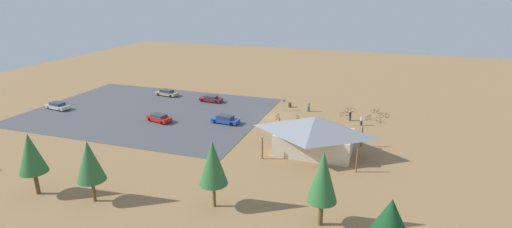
{
  "coord_description": "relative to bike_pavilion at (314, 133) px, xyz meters",
  "views": [
    {
      "loc": [
        -17.48,
        61.4,
        21.57
      ],
      "look_at": [
        2.39,
        2.52,
        1.2
      ],
      "focal_mm": 27.04,
      "sensor_mm": 36.0,
      "label": 1
    }
  ],
  "objects": [
    {
      "name": "car_red_aisle_side",
      "position": [
        27.08,
        -4.35,
        -2.22
      ],
      "size": [
        4.71,
        2.86,
        1.31
      ],
      "color": "red",
      "rests_on": "parking_lot_asphalt"
    },
    {
      "name": "visitor_near_lot",
      "position": [
        4.27,
        -18.11,
        -2.0
      ],
      "size": [
        0.39,
        0.36,
        1.79
      ],
      "color": "#2D3347",
      "rests_on": "ground"
    },
    {
      "name": "pine_center",
      "position": [
        -3.76,
        16.67,
        2.13
      ],
      "size": [
        2.85,
        2.85,
        7.61
      ],
      "color": "brown",
      "rests_on": "ground"
    },
    {
      "name": "car_blue_near_entry",
      "position": [
        16.17,
        -7.16,
        -2.21
      ],
      "size": [
        4.8,
        2.22,
        1.36
      ],
      "color": "#1E42B2",
      "rests_on": "parking_lot_asphalt"
    },
    {
      "name": "pine_east",
      "position": [
        -9.74,
        20.58,
        1.2
      ],
      "size": [
        3.84,
        3.84,
        6.11
      ],
      "color": "brown",
      "rests_on": "ground"
    },
    {
      "name": "pine_west",
      "position": [
        26.63,
        20.77,
        1.89
      ],
      "size": [
        2.93,
        2.93,
        7.09
      ],
      "color": "brown",
      "rests_on": "ground"
    },
    {
      "name": "bike_pavilion",
      "position": [
        0.0,
        0.0,
        0.0
      ],
      "size": [
        12.49,
        8.75,
        5.2
      ],
      "color": "beige",
      "rests_on": "ground"
    },
    {
      "name": "parking_lot_asphalt",
      "position": [
        32.05,
        -8.74,
        -2.91
      ],
      "size": [
        41.84,
        30.85,
        0.05
      ],
      "primitive_type": "cube",
      "color": "#4C4C51",
      "rests_on": "ground"
    },
    {
      "name": "pine_mideast",
      "position": [
        7.18,
        16.93,
        2.01
      ],
      "size": [
        2.94,
        2.94,
        7.29
      ],
      "color": "brown",
      "rests_on": "ground"
    },
    {
      "name": "visitor_crossing_yard",
      "position": [
        -3.42,
        -15.36,
        -2.03
      ],
      "size": [
        0.37,
        0.4,
        1.72
      ],
      "color": "#2D3347",
      "rests_on": "ground"
    },
    {
      "name": "bicycle_yellow_back_row",
      "position": [
        -8.06,
        -16.08,
        -2.59
      ],
      "size": [
        0.87,
        1.49,
        0.77
      ],
      "color": "black",
      "rests_on": "ground"
    },
    {
      "name": "bicycle_black_front_row",
      "position": [
        -7.44,
        -20.94,
        -2.57
      ],
      "size": [
        1.67,
        0.67,
        0.82
      ],
      "color": "black",
      "rests_on": "ground"
    },
    {
      "name": "bicycle_purple_by_bin",
      "position": [
        8.58,
        -12.3,
        -2.58
      ],
      "size": [
        0.48,
        1.7,
        0.81
      ],
      "color": "black",
      "rests_on": "ground"
    },
    {
      "name": "bicycle_silver_near_sign",
      "position": [
        -2.85,
        -20.2,
        -2.54
      ],
      "size": [
        1.6,
        0.9,
        0.85
      ],
      "color": "black",
      "rests_on": "ground"
    },
    {
      "name": "pine_far_east",
      "position": [
        19.67,
        20.03,
        1.71
      ],
      "size": [
        2.96,
        2.96,
        6.85
      ],
      "color": "brown",
      "rests_on": "ground"
    },
    {
      "name": "ground",
      "position": [
        9.38,
        -12.67,
        -2.94
      ],
      "size": [
        160.0,
        160.0,
        0.0
      ],
      "primitive_type": "plane",
      "color": "#937047",
      "rests_on": "ground"
    },
    {
      "name": "bicycle_red_near_porch",
      "position": [
        5.11,
        -12.97,
        -2.57
      ],
      "size": [
        0.97,
        1.49,
        0.79
      ],
      "color": "black",
      "rests_on": "ground"
    },
    {
      "name": "visitor_by_pavilion",
      "position": [
        -5.4,
        -13.46,
        -2.07
      ],
      "size": [
        0.4,
        0.38,
        1.65
      ],
      "color": "#2D3347",
      "rests_on": "ground"
    },
    {
      "name": "car_tan_second_row",
      "position": [
        34.55,
        -19.14,
        -2.22
      ],
      "size": [
        4.99,
        2.37,
        1.33
      ],
      "color": "tan",
      "rests_on": "parking_lot_asphalt"
    },
    {
      "name": "car_silver_back_corner",
      "position": [
        48.8,
        -4.36,
        -2.21
      ],
      "size": [
        4.88,
        2.46,
        1.35
      ],
      "color": "#BCBCC1",
      "rests_on": "parking_lot_asphalt"
    },
    {
      "name": "lot_sign",
      "position": [
        8.73,
        -17.23,
        -1.52
      ],
      "size": [
        0.56,
        0.08,
        2.2
      ],
      "color": "#99999E",
      "rests_on": "ground"
    },
    {
      "name": "car_maroon_front_row",
      "position": [
        23.84,
        -18.03,
        -2.24
      ],
      "size": [
        4.62,
        1.95,
        1.27
      ],
      "color": "maroon",
      "rests_on": "parking_lot_asphalt"
    },
    {
      "name": "bicycle_white_mid_cluster",
      "position": [
        -2.25,
        -17.68,
        -2.59
      ],
      "size": [
        1.48,
        0.83,
        0.75
      ],
      "color": "black",
      "rests_on": "ground"
    },
    {
      "name": "bicycle_green_yard_front",
      "position": [
        -6.38,
        -16.88,
        -2.58
      ],
      "size": [
        0.79,
        1.45,
        0.79
      ],
      "color": "black",
      "rests_on": "ground"
    },
    {
      "name": "bicycle_teal_yard_center",
      "position": [
        -8.96,
        -18.92,
        -2.56
      ],
      "size": [
        1.59,
        0.78,
        0.87
      ],
      "color": "black",
      "rests_on": "ground"
    },
    {
      "name": "trash_bin",
      "position": [
        8.19,
        -19.65,
        -2.49
      ],
      "size": [
        0.6,
        0.6,
        0.9
      ],
      "primitive_type": "cylinder",
      "color": "brown",
      "rests_on": "ground"
    }
  ]
}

